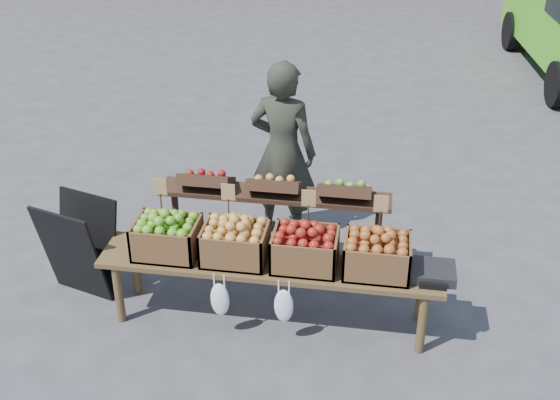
% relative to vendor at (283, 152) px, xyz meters
% --- Properties ---
extents(ground, '(80.00, 80.00, 0.00)m').
position_rel_vendor_xyz_m(ground, '(1.11, -1.44, -0.88)').
color(ground, '#47474A').
extents(vendor, '(0.71, 0.54, 1.76)m').
position_rel_vendor_xyz_m(vendor, '(0.00, 0.00, 0.00)').
color(vendor, '#292C21').
rests_on(vendor, ground).
extents(chalkboard_sign, '(0.65, 0.48, 0.89)m').
position_rel_vendor_xyz_m(chalkboard_sign, '(-1.54, -1.25, -0.44)').
color(chalkboard_sign, black).
rests_on(chalkboard_sign, ground).
extents(back_table, '(2.10, 0.44, 1.04)m').
position_rel_vendor_xyz_m(back_table, '(0.03, -0.66, -0.36)').
color(back_table, '#342015').
rests_on(back_table, ground).
extents(display_bench, '(2.70, 0.56, 0.57)m').
position_rel_vendor_xyz_m(display_bench, '(0.11, -1.38, -0.60)').
color(display_bench, brown).
rests_on(display_bench, ground).
extents(crate_golden_apples, '(0.50, 0.40, 0.28)m').
position_rel_vendor_xyz_m(crate_golden_apples, '(-0.71, -1.38, -0.17)').
color(crate_golden_apples, '#3F8C10').
rests_on(crate_golden_apples, display_bench).
extents(crate_russet_pears, '(0.50, 0.40, 0.28)m').
position_rel_vendor_xyz_m(crate_russet_pears, '(-0.16, -1.38, -0.17)').
color(crate_russet_pears, gold).
rests_on(crate_russet_pears, display_bench).
extents(crate_red_apples, '(0.50, 0.40, 0.28)m').
position_rel_vendor_xyz_m(crate_red_apples, '(0.39, -1.38, -0.17)').
color(crate_red_apples, '#6B0B0B').
rests_on(crate_red_apples, display_bench).
extents(crate_green_apples, '(0.50, 0.40, 0.28)m').
position_rel_vendor_xyz_m(crate_green_apples, '(0.94, -1.38, -0.17)').
color(crate_green_apples, '#AD4F19').
rests_on(crate_green_apples, display_bench).
extents(weighing_scale, '(0.34, 0.30, 0.08)m').
position_rel_vendor_xyz_m(weighing_scale, '(1.36, -1.38, -0.27)').
color(weighing_scale, black).
rests_on(weighing_scale, display_bench).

